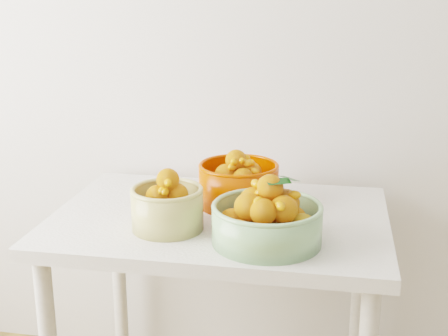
{
  "coord_description": "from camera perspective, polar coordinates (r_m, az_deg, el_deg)",
  "views": [
    {
      "loc": [
        0.01,
        -0.13,
        1.42
      ],
      "look_at": [
        -0.29,
        1.53,
        0.92
      ],
      "focal_mm": 50.0,
      "sensor_mm": 36.0,
      "label": 1
    }
  ],
  "objects": [
    {
      "name": "bowl_orange",
      "position": [
        1.94,
        1.36,
        -1.4
      ],
      "size": [
        0.33,
        0.33,
        0.18
      ],
      "rotation": [
        0.0,
        0.0,
        -0.42
      ],
      "color": "#D02F00",
      "rests_on": "table"
    },
    {
      "name": "bowl_green",
      "position": [
        1.67,
        3.95,
        -4.72
      ],
      "size": [
        0.31,
        0.31,
        0.19
      ],
      "rotation": [
        0.0,
        0.0,
        0.05
      ],
      "color": "#83B079",
      "rests_on": "table"
    },
    {
      "name": "table",
      "position": [
        1.92,
        -0.39,
        -6.98
      ],
      "size": [
        1.0,
        0.7,
        0.75
      ],
      "color": "silver",
      "rests_on": "ground"
    },
    {
      "name": "bowl_cream",
      "position": [
        1.76,
        -5.22,
        -3.53
      ],
      "size": [
        0.26,
        0.26,
        0.18
      ],
      "rotation": [
        0.0,
        0.0,
        -0.31
      ],
      "color": "tan",
      "rests_on": "table"
    }
  ]
}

